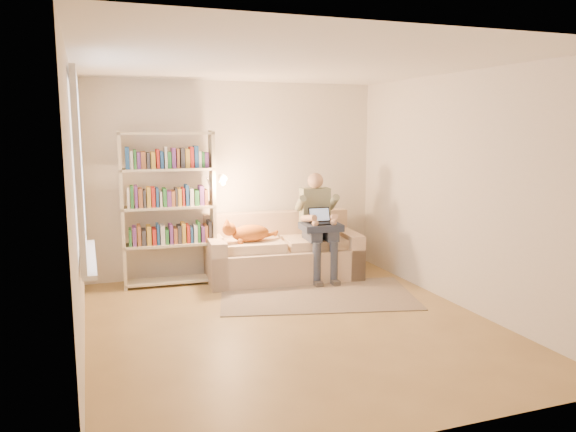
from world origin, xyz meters
name	(u,v)px	position (x,y,z in m)	size (l,w,h in m)	color
floor	(291,324)	(0.00, 0.00, 0.00)	(4.50, 4.50, 0.00)	olive
ceiling	(292,64)	(0.00, 0.00, 2.60)	(4.00, 4.50, 0.02)	white
wall_left	(76,209)	(-2.00, 0.00, 1.30)	(0.02, 4.50, 2.60)	silver
wall_right	(461,191)	(2.00, 0.00, 1.30)	(0.02, 4.50, 2.60)	silver
wall_back	(235,179)	(0.00, 2.25, 1.30)	(4.00, 0.02, 2.60)	silver
wall_front	(417,243)	(0.00, -2.25, 1.30)	(4.00, 0.02, 2.60)	silver
window	(82,197)	(-1.95, 0.20, 1.38)	(0.12, 1.52, 1.69)	white
sofa	(282,255)	(0.50, 1.74, 0.31)	(2.07, 1.07, 0.85)	#CBAF8F
person	(318,220)	(0.94, 1.55, 0.79)	(0.43, 0.64, 1.40)	gray
cat	(248,233)	(0.01, 1.66, 0.66)	(0.76, 0.30, 0.27)	orange
blanket	(319,227)	(0.90, 1.43, 0.72)	(0.50, 0.41, 0.09)	#242C3F
laptop	(319,219)	(0.91, 1.44, 0.82)	(0.30, 0.28, 0.24)	black
bookshelf	(169,201)	(-0.95, 1.90, 1.08)	(1.29, 0.42, 1.96)	beige
rug	(317,295)	(0.63, 0.82, 0.01)	(2.28, 1.35, 0.01)	gray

